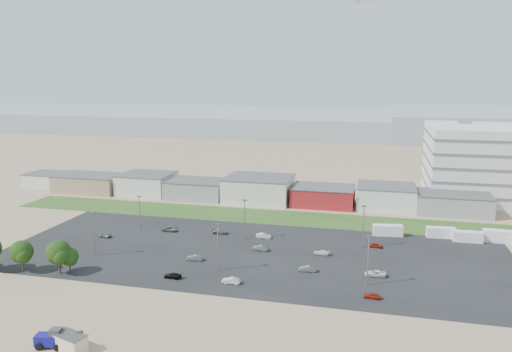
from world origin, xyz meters
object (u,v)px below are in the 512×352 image
(parked_car_1, at_px, (307,269))
(parked_car_4, at_px, (195,258))
(parked_car_3, at_px, (173,276))
(parked_car_11, at_px, (264,236))
(portable_shed, at_px, (70,342))
(parked_car_7, at_px, (260,248))
(box_trailer_a, at_px, (388,230))
(parked_car_5, at_px, (105,235))
(parked_car_0, at_px, (375,273))
(parked_car_6, at_px, (220,231))
(parked_car_9, at_px, (170,229))
(telehandler, at_px, (51,338))
(parked_car_12, at_px, (321,253))
(parked_car_13, at_px, (231,281))
(parked_car_2, at_px, (372,296))
(parked_car_8, at_px, (376,245))

(parked_car_1, distance_m, parked_car_4, 26.08)
(parked_car_3, xyz_separation_m, parked_car_4, (0.76, 10.85, 0.08))
(parked_car_1, distance_m, parked_car_11, 24.64)
(portable_shed, distance_m, parked_car_7, 54.03)
(box_trailer_a, xyz_separation_m, parked_car_5, (-72.21, -19.45, -0.84))
(box_trailer_a, height_order, parked_car_0, box_trailer_a)
(parked_car_1, bearing_deg, parked_car_4, -95.96)
(box_trailer_a, xyz_separation_m, parked_car_3, (-43.99, -40.49, -0.89))
(parked_car_4, bearing_deg, parked_car_3, -7.98)
(parked_car_6, bearing_deg, parked_car_7, -126.88)
(parked_car_7, bearing_deg, parked_car_11, -167.08)
(parked_car_9, bearing_deg, parked_car_6, -82.89)
(box_trailer_a, bearing_deg, parked_car_5, -172.27)
(parked_car_1, bearing_deg, telehandler, -45.29)
(box_trailer_a, bearing_deg, portable_shed, -131.58)
(parked_car_7, bearing_deg, parked_car_3, -28.36)
(parked_car_0, bearing_deg, parked_car_11, -126.54)
(parked_car_6, xyz_separation_m, parked_car_12, (28.37, -9.67, -0.10))
(parked_car_6, height_order, parked_car_12, parked_car_6)
(parked_car_1, xyz_separation_m, parked_car_13, (-14.19, -10.13, -0.00))
(telehandler, bearing_deg, parked_car_4, 69.36)
(telehandler, height_order, parked_car_7, telehandler)
(box_trailer_a, height_order, parked_car_3, box_trailer_a)
(parked_car_1, relative_size, parked_car_2, 1.19)
(parked_car_0, bearing_deg, parked_car_2, -5.04)
(parked_car_7, bearing_deg, parked_car_1, 55.84)
(parked_car_9, bearing_deg, parked_car_4, -140.35)
(parked_car_12, relative_size, parked_car_13, 0.98)
(parked_car_5, bearing_deg, parked_car_2, 80.21)
(parked_car_1, relative_size, parked_car_3, 1.01)
(portable_shed, height_order, parked_car_3, portable_shed)
(parked_car_6, xyz_separation_m, parked_car_11, (12.25, -0.76, 0.01))
(parked_car_0, xyz_separation_m, parked_car_9, (-54.87, 18.86, -0.02))
(parked_car_6, bearing_deg, box_trailer_a, -77.97)
(parked_car_6, bearing_deg, parked_car_12, -108.79)
(parked_car_4, distance_m, parked_car_12, 29.82)
(parked_car_2, xyz_separation_m, parked_car_6, (-40.43, 31.19, 0.09))
(parked_car_3, bearing_deg, portable_shed, -5.10)
(parked_car_4, relative_size, parked_car_13, 1.00)
(parked_car_11, bearing_deg, parked_car_12, -120.40)
(parked_car_0, relative_size, parked_car_11, 1.13)
(parked_car_3, distance_m, parked_car_11, 32.88)
(parked_car_4, xyz_separation_m, parked_car_8, (40.34, 19.03, -0.06))
(parked_car_1, distance_m, parked_car_6, 33.77)
(parked_car_2, height_order, parked_car_12, parked_car_2)
(parked_car_0, distance_m, parked_car_5, 70.02)
(parked_car_2, xyz_separation_m, parked_car_9, (-54.42, 30.09, 0.05))
(parked_car_0, bearing_deg, parked_car_5, -100.78)
(parked_car_12, bearing_deg, box_trailer_a, 147.79)
(box_trailer_a, xyz_separation_m, parked_car_13, (-31.35, -40.23, -0.81))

